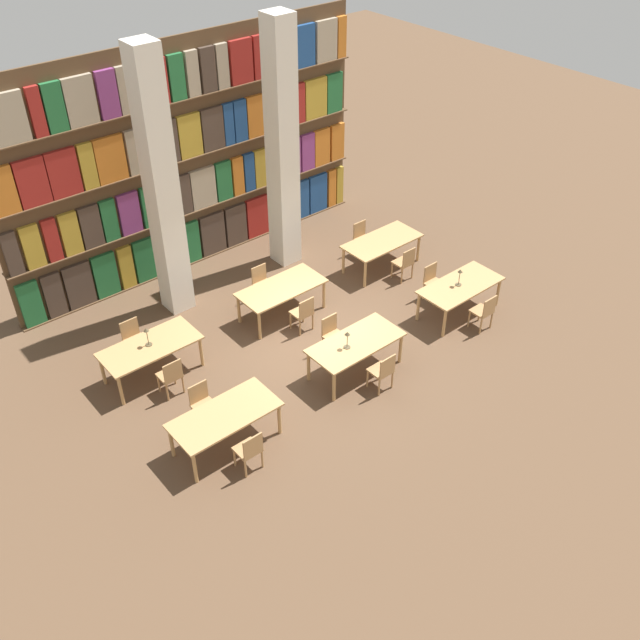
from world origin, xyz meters
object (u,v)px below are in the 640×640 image
chair_6 (171,375)px  reading_table_5 (382,243)px  reading_table_1 (356,345)px  chair_1 (203,403)px  chair_0 (250,450)px  chair_7 (134,338)px  chair_2 (383,371)px  desk_lamp_1 (460,275)px  desk_lamp_0 (347,337)px  chair_9 (262,283)px  chair_4 (484,311)px  chair_11 (362,238)px  reading_table_3 (150,348)px  pillar_center (282,148)px  chair_3 (333,334)px  pillar_left (162,189)px  chair_10 (405,262)px  chair_5 (433,281)px  reading_table_4 (281,290)px  desk_lamp_2 (147,334)px  reading_table_0 (225,417)px  chair_8 (303,313)px  reading_table_2 (460,288)px

chair_6 → reading_table_5: bearing=6.4°
reading_table_1 → reading_table_5: (3.16, 2.52, 0.00)m
chair_1 → reading_table_1: bearing=166.9°
chair_0 → chair_7: (-0.06, 4.10, 0.00)m
chair_2 → desk_lamp_1: (3.08, 0.79, 0.56)m
desk_lamp_0 → chair_9: desk_lamp_0 is taller
chair_4 → chair_2: bearing=-180.0°
reading_table_1 → desk_lamp_1: bearing=0.5°
reading_table_5 → chair_11: bearing=86.4°
reading_table_3 → pillar_center: bearing=20.4°
chair_3 → reading_table_5: bearing=-150.5°
pillar_left → pillar_center: same height
pillar_left → chair_10: 6.02m
chair_2 → desk_lamp_1: desk_lamp_1 is taller
chair_4 → chair_5: bearing=90.0°
pillar_left → chair_2: bearing=-72.1°
pillar_left → reading_table_4: 3.38m
chair_4 → chair_5: (0.00, 1.51, 0.00)m
chair_3 → reading_table_4: (-0.01, 1.75, 0.21)m
chair_9 → reading_table_5: chair_9 is taller
chair_0 → desk_lamp_2: desk_lamp_2 is taller
pillar_center → chair_5: pillar_center is taller
chair_7 → reading_table_0: bearing=91.2°
reading_table_0 → chair_7: (-0.07, 3.34, -0.21)m
pillar_left → reading_table_4: bearing=-48.4°
chair_2 → chair_8: 2.51m
chair_0 → reading_table_4: size_ratio=0.44×
desk_lamp_0 → chair_6: desk_lamp_0 is taller
reading_table_0 → chair_7: bearing=91.2°
chair_8 → desk_lamp_0: bearing=-99.5°
chair_1 → desk_lamp_0: size_ratio=2.27×
chair_1 → reading_table_3: bearing=-88.3°
reading_table_3 → chair_7: (-0.00, 0.76, -0.21)m
chair_3 → chair_6: bearing=-17.7°
reading_table_1 → chair_11: 4.59m
desk_lamp_0 → chair_11: size_ratio=0.44×
chair_1 → reading_table_2: size_ratio=0.44×
reading_table_1 → chair_8: chair_8 is taller
chair_0 → chair_10: 6.88m
pillar_center → reading_table_1: pillar_center is taller
chair_0 → chair_9: 5.17m
chair_1 → reading_table_5: size_ratio=0.44×
chair_7 → pillar_left: bearing=-147.8°
chair_2 → reading_table_2: size_ratio=0.44×
chair_2 → chair_4: bearing=0.0°
pillar_center → chair_11: size_ratio=6.79×
chair_0 → chair_10: bearing=21.7°
pillar_left → desk_lamp_0: size_ratio=15.39×
chair_9 → chair_8: bearing=90.0°
chair_8 → chair_9: bearing=90.0°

